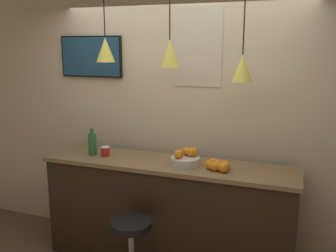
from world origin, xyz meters
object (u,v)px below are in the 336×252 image
object	(u,v)px
fruit_bowl	(186,159)
spread_jar	(105,151)
juice_bottle	(92,143)
mounted_tv	(91,57)
bar_stool	(131,242)

from	to	relation	value
fruit_bowl	spread_jar	size ratio (longest dim) A/B	2.74
juice_bottle	spread_jar	world-z (taller)	juice_bottle
juice_bottle	spread_jar	size ratio (longest dim) A/B	2.80
mounted_tv	fruit_bowl	bearing A→B (deg)	-17.19
bar_stool	fruit_bowl	distance (m)	0.88
bar_stool	juice_bottle	distance (m)	1.07
fruit_bowl	juice_bottle	size ratio (longest dim) A/B	0.98
juice_bottle	spread_jar	bearing A→B (deg)	-0.00
spread_jar	mounted_tv	xyz separation A→B (m)	(-0.34, 0.37, 0.92)
juice_bottle	mounted_tv	world-z (taller)	mounted_tv
spread_jar	mounted_tv	size ratio (longest dim) A/B	0.14
bar_stool	mounted_tv	size ratio (longest dim) A/B	0.88
mounted_tv	juice_bottle	bearing A→B (deg)	-61.83
spread_jar	fruit_bowl	bearing A→B (deg)	0.55
juice_bottle	fruit_bowl	bearing A→B (deg)	0.47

